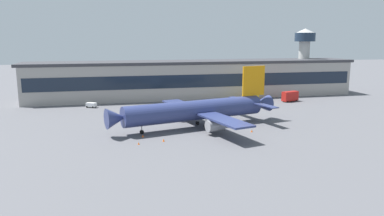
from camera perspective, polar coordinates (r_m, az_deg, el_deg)
ground_plane at (r=108.27m, az=7.82°, el=-2.90°), size 600.00×600.00×0.00m
terminal_building at (r=161.33m, az=0.55°, el=4.55°), size 143.89×18.81×15.98m
airliner at (r=105.75m, az=0.92°, el=-0.33°), size 52.03×44.42×17.11m
control_tower at (r=184.42m, az=17.04°, el=8.24°), size 9.60×9.60×30.12m
baggage_tug at (r=141.88m, az=-15.37°, el=0.49°), size 4.12×3.55×1.85m
catering_truck at (r=155.19m, az=14.97°, el=1.81°), size 7.65×4.68×4.15m
fuel_truck at (r=152.29m, az=9.28°, el=1.72°), size 8.10×7.72×3.35m
traffic_cone_0 at (r=102.41m, az=9.28°, el=-3.53°), size 0.54×0.54×0.67m
traffic_cone_1 at (r=92.23m, az=-4.43°, el=-4.99°), size 0.58×0.58×0.72m
traffic_cone_2 at (r=96.81m, az=-7.65°, el=-4.32°), size 0.53×0.53×0.66m
traffic_cone_3 at (r=90.34m, az=-8.28°, el=-5.45°), size 0.49×0.49×0.61m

